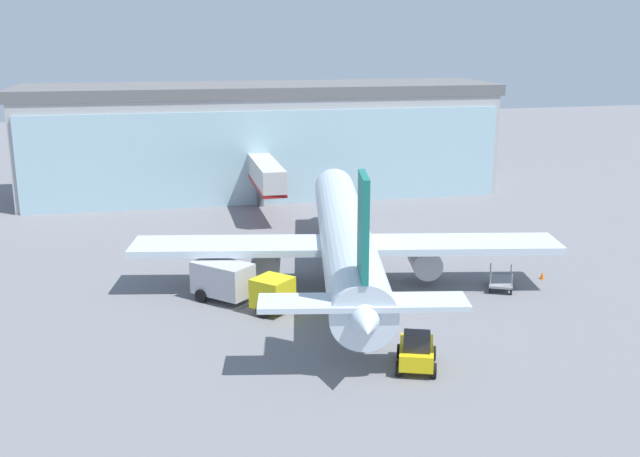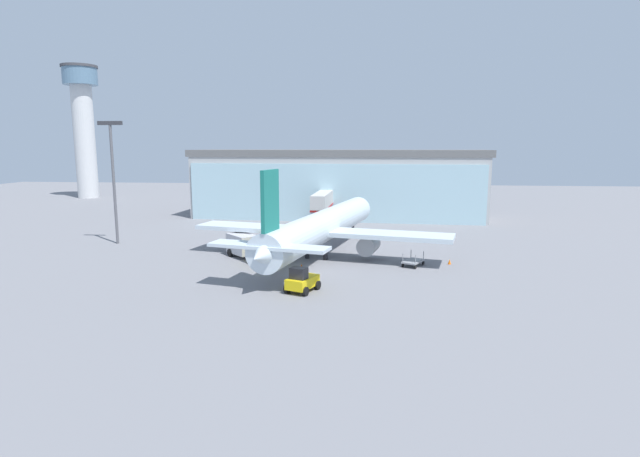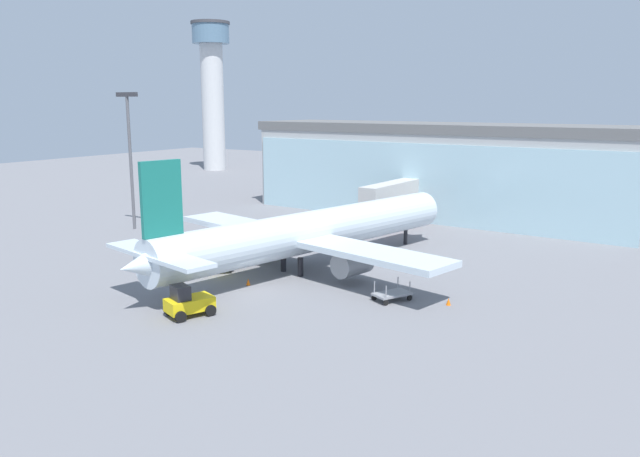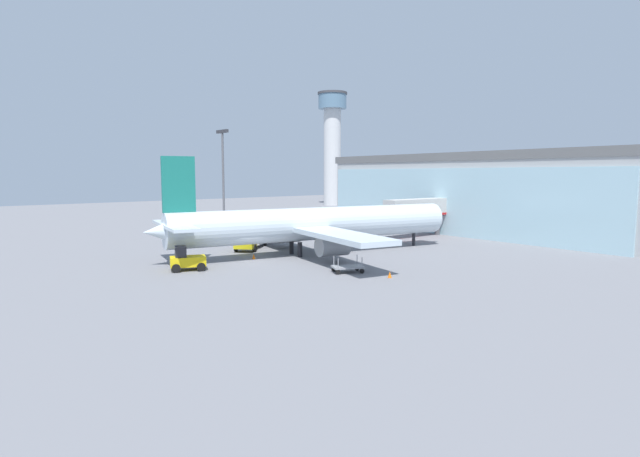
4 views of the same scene
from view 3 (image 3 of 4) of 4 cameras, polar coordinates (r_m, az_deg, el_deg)
ground at (r=50.17m, az=-6.41°, el=-5.64°), size 240.00×240.00×0.00m
terminal_building at (r=83.85m, az=10.97°, el=5.29°), size 52.62×15.28×12.10m
jet_bridge at (r=74.40m, az=6.61°, el=3.15°), size 2.65×12.00×5.47m
control_tower at (r=142.28m, az=-9.82°, el=12.81°), size 8.38×8.38×31.99m
apron_light_mast at (r=76.02m, az=-16.99°, el=7.10°), size 3.20×0.40×15.88m
airplane at (r=55.28m, az=-1.08°, el=-0.38°), size 30.37×36.77×10.69m
catering_truck at (r=58.42m, az=-9.30°, el=-1.79°), size 6.55×6.87×2.65m
baggage_cart at (r=47.55m, az=6.60°, el=-5.97°), size 2.68×3.22×1.50m
pushback_tug at (r=44.73m, az=-11.98°, el=-6.64°), size 3.12×3.64×2.30m
safety_cone_nose at (r=51.52m, az=-6.58°, el=-4.87°), size 0.36×0.36×0.55m
safety_cone_wingtip at (r=47.20m, az=11.67°, el=-6.56°), size 0.36×0.36×0.55m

